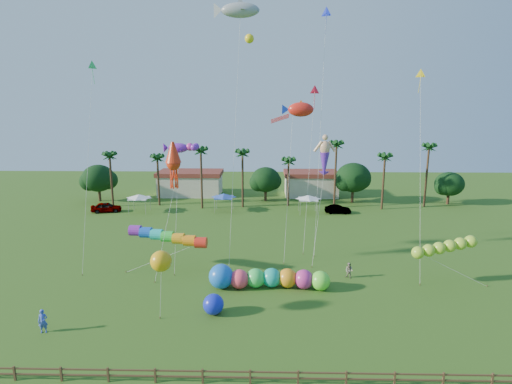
{
  "coord_description": "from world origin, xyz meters",
  "views": [
    {
      "loc": [
        0.86,
        -28.07,
        17.0
      ],
      "look_at": [
        0.0,
        10.0,
        9.0
      ],
      "focal_mm": 28.0,
      "sensor_mm": 36.0,
      "label": 1
    }
  ],
  "objects_px": {
    "caterpillar_inflatable": "(265,278)",
    "blue_ball": "(213,304)",
    "car_b": "(338,209)",
    "spectator_a": "(43,321)",
    "car_a": "(106,207)",
    "spectator_b": "(349,271)"
  },
  "relations": [
    {
      "from": "caterpillar_inflatable",
      "to": "blue_ball",
      "type": "xyz_separation_m",
      "value": [
        -4.29,
        -5.11,
        -0.12
      ]
    },
    {
      "from": "spectator_b",
      "to": "blue_ball",
      "type": "xyz_separation_m",
      "value": [
        -12.91,
        -7.58,
        0.07
      ]
    },
    {
      "from": "car_b",
      "to": "caterpillar_inflatable",
      "type": "distance_m",
      "value": 30.67
    },
    {
      "from": "caterpillar_inflatable",
      "to": "blue_ball",
      "type": "bearing_deg",
      "value": -129.61
    },
    {
      "from": "spectator_b",
      "to": "blue_ball",
      "type": "height_order",
      "value": "blue_ball"
    },
    {
      "from": "spectator_a",
      "to": "blue_ball",
      "type": "xyz_separation_m",
      "value": [
        12.78,
        3.12,
        -0.06
      ]
    },
    {
      "from": "spectator_a",
      "to": "caterpillar_inflatable",
      "type": "xyz_separation_m",
      "value": [
        17.07,
        8.22,
        0.05
      ]
    },
    {
      "from": "car_a",
      "to": "spectator_a",
      "type": "height_order",
      "value": "spectator_a"
    },
    {
      "from": "caterpillar_inflatable",
      "to": "spectator_a",
      "type": "bearing_deg",
      "value": -153.87
    },
    {
      "from": "spectator_a",
      "to": "blue_ball",
      "type": "distance_m",
      "value": 13.16
    },
    {
      "from": "blue_ball",
      "to": "spectator_a",
      "type": "bearing_deg",
      "value": -166.3
    },
    {
      "from": "spectator_a",
      "to": "caterpillar_inflatable",
      "type": "distance_m",
      "value": 18.95
    },
    {
      "from": "car_a",
      "to": "car_b",
      "type": "bearing_deg",
      "value": -102.71
    },
    {
      "from": "car_b",
      "to": "car_a",
      "type": "bearing_deg",
      "value": 91.33
    },
    {
      "from": "car_a",
      "to": "spectator_b",
      "type": "height_order",
      "value": "car_a"
    },
    {
      "from": "car_b",
      "to": "blue_ball",
      "type": "xyz_separation_m",
      "value": [
        -16.34,
        -33.3,
        0.19
      ]
    },
    {
      "from": "car_b",
      "to": "spectator_b",
      "type": "height_order",
      "value": "spectator_b"
    },
    {
      "from": "car_a",
      "to": "blue_ball",
      "type": "xyz_separation_m",
      "value": [
        22.18,
        -33.28,
        0.05
      ]
    },
    {
      "from": "car_b",
      "to": "spectator_b",
      "type": "xyz_separation_m",
      "value": [
        -3.43,
        -25.73,
        0.12
      ]
    },
    {
      "from": "car_a",
      "to": "spectator_a",
      "type": "xyz_separation_m",
      "value": [
        9.4,
        -36.39,
        0.12
      ]
    },
    {
      "from": "spectator_a",
      "to": "caterpillar_inflatable",
      "type": "height_order",
      "value": "caterpillar_inflatable"
    },
    {
      "from": "car_b",
      "to": "blue_ball",
      "type": "height_order",
      "value": "blue_ball"
    }
  ]
}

